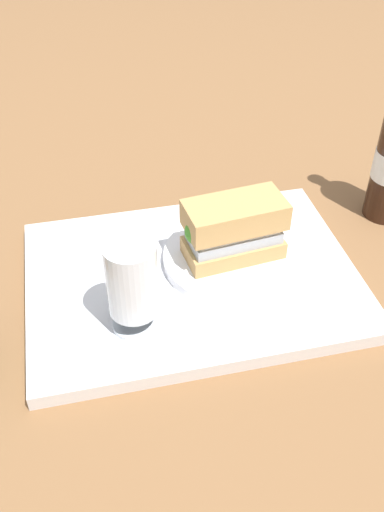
{
  "coord_description": "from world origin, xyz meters",
  "views": [
    {
      "loc": [
        0.13,
        0.56,
        0.54
      ],
      "look_at": [
        0.0,
        0.0,
        0.05
      ],
      "focal_mm": 40.25,
      "sensor_mm": 36.0,
      "label": 1
    }
  ],
  "objects": [
    {
      "name": "ground_plane",
      "position": [
        0.0,
        0.0,
        0.0
      ],
      "size": [
        3.0,
        3.0,
        0.0
      ],
      "primitive_type": "plane",
      "color": "brown"
    },
    {
      "name": "tray",
      "position": [
        0.0,
        0.0,
        0.01
      ],
      "size": [
        0.44,
        0.32,
        0.02
      ],
      "primitive_type": "cube",
      "color": "silver",
      "rests_on": "ground_plane"
    },
    {
      "name": "placemat",
      "position": [
        0.0,
        0.0,
        0.02
      ],
      "size": [
        0.38,
        0.27,
        0.0
      ],
      "primitive_type": "cube",
      "color": "silver",
      "rests_on": "tray"
    },
    {
      "name": "plate",
      "position": [
        -0.06,
        -0.01,
        0.03
      ],
      "size": [
        0.19,
        0.19,
        0.01
      ],
      "primitive_type": "cylinder",
      "color": "white",
      "rests_on": "placemat"
    },
    {
      "name": "sandwich",
      "position": [
        -0.06,
        -0.01,
        0.08
      ],
      "size": [
        0.14,
        0.08,
        0.08
      ],
      "rotation": [
        0.0,
        0.0,
        0.11
      ],
      "color": "tan",
      "rests_on": "plate"
    },
    {
      "name": "beer_glass",
      "position": [
        0.09,
        0.08,
        0.09
      ],
      "size": [
        0.06,
        0.06,
        0.12
      ],
      "color": "silver",
      "rests_on": "placemat"
    }
  ]
}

